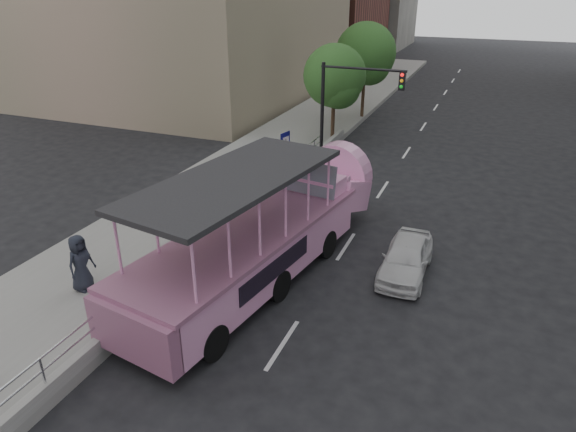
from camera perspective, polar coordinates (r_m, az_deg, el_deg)
name	(u,v)px	position (r m, az deg, el deg)	size (l,w,h in m)	color
ground	(278,298)	(16.00, -1.14, -9.06)	(160.00, 160.00, 0.00)	black
sidewalk	(252,168)	(26.28, -4.03, 5.34)	(5.50, 80.00, 0.30)	gray
kerb_wall	(220,238)	(18.53, -7.58, -2.48)	(0.24, 30.00, 0.36)	#B0AFAA
guardrail	(219,222)	(18.23, -7.70, -0.64)	(0.07, 22.00, 0.71)	silver
duck_boat	(267,231)	(16.76, -2.32, -1.71)	(4.60, 11.92, 3.86)	black
car	(406,257)	(17.33, 12.98, -4.51)	(1.45, 3.60, 1.23)	silver
pedestrian_far	(80,263)	(16.63, -22.07, -4.83)	(0.88, 0.57, 1.80)	#212631
parking_sign	(285,158)	(22.28, -0.30, 6.44)	(0.16, 0.67, 3.02)	black
traffic_signal	(345,99)	(26.20, 6.40, 12.81)	(4.20, 0.32, 5.20)	black
street_tree_near	(336,79)	(29.81, 5.32, 14.96)	(3.52, 3.52, 5.72)	#352318
street_tree_far	(367,56)	(35.40, 8.73, 17.17)	(3.97, 3.97, 6.45)	#352318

